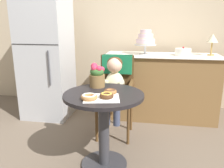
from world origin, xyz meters
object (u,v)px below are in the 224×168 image
at_px(donut_mid, 110,91).
at_px(donut_side, 107,95).
at_px(donut_front, 89,97).
at_px(refrigerator, 46,58).
at_px(flower_vase, 97,75).
at_px(round_layer_cake, 183,52).
at_px(cafe_table, 104,116).
at_px(table_lamp, 212,39).
at_px(tiered_cake_stand, 145,40).
at_px(seated_child, 114,83).
at_px(wicker_chair, 116,82).

height_order(donut_mid, donut_side, donut_side).
relative_size(donut_front, refrigerator, 0.08).
xyz_separation_m(flower_vase, refrigerator, (-0.94, 0.89, 0.01)).
bearing_deg(round_layer_cake, cafe_table, -122.92).
distance_m(donut_side, table_lamp, 1.89).
distance_m(round_layer_cake, table_lamp, 0.42).
relative_size(tiered_cake_stand, round_layer_cake, 1.61).
distance_m(cafe_table, donut_side, 0.27).
height_order(donut_front, round_layer_cake, round_layer_cake).
relative_size(donut_mid, tiered_cake_stand, 0.34).
xyz_separation_m(seated_child, donut_front, (-0.09, -0.73, 0.07)).
bearing_deg(cafe_table, flower_vase, 116.98).
bearing_deg(refrigerator, donut_mid, -44.55).
bearing_deg(refrigerator, cafe_table, -46.33).
bearing_deg(tiered_cake_stand, refrigerator, -171.66).
distance_m(wicker_chair, seated_child, 0.16).
bearing_deg(round_layer_cake, flower_vase, -131.32).
bearing_deg(donut_side, cafe_table, 112.54).
bearing_deg(cafe_table, donut_side, -67.46).
bearing_deg(tiered_cake_stand, table_lamp, 2.98).
relative_size(cafe_table, table_lamp, 2.53).
distance_m(donut_front, donut_side, 0.15).
bearing_deg(tiered_cake_stand, seated_child, -112.36).
distance_m(flower_vase, round_layer_cake, 1.40).
bearing_deg(donut_side, refrigerator, 132.01).
height_order(cafe_table, donut_mid, donut_mid).
bearing_deg(wicker_chair, seated_child, -84.62).
bearing_deg(donut_side, seated_child, 93.89).
distance_m(tiered_cake_stand, round_layer_cake, 0.52).
xyz_separation_m(seated_child, donut_mid, (0.05, -0.54, 0.06)).
bearing_deg(wicker_chair, cafe_table, -85.04).
height_order(cafe_table, donut_side, donut_side).
height_order(cafe_table, table_lamp, table_lamp).
xyz_separation_m(donut_side, refrigerator, (-1.10, 1.22, 0.10)).
bearing_deg(table_lamp, flower_vase, -138.77).
height_order(flower_vase, round_layer_cake, round_layer_cake).
relative_size(cafe_table, donut_mid, 6.35).
bearing_deg(table_lamp, cafe_table, -131.46).
relative_size(cafe_table, donut_front, 5.27).
bearing_deg(donut_front, seated_child, 83.12).
relative_size(cafe_table, donut_side, 6.09).
height_order(donut_side, table_lamp, table_lamp).
height_order(tiered_cake_stand, refrigerator, refrigerator).
bearing_deg(cafe_table, donut_front, -114.61).
distance_m(table_lamp, refrigerator, 2.27).
relative_size(round_layer_cake, refrigerator, 0.12).
bearing_deg(table_lamp, donut_side, -127.80).
bearing_deg(seated_child, donut_side, -86.11).
distance_m(donut_side, round_layer_cake, 1.59).
bearing_deg(refrigerator, table_lamp, 6.26).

